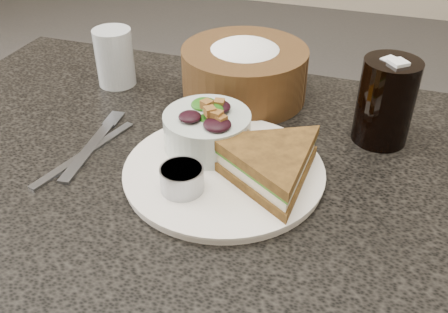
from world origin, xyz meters
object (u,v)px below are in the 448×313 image
dinner_plate (224,171)px  bread_basket (245,65)px  water_glass (115,57)px  sandwich (270,164)px  dressing_ramekin (182,179)px  cola_glass (386,98)px  salad_bowl (207,125)px

dinner_plate → bread_basket: (-0.04, 0.22, 0.05)m
bread_basket → water_glass: (-0.23, -0.02, -0.01)m
sandwich → water_glass: bearing=-178.4°
sandwich → dressing_ramekin: size_ratio=3.25×
dinner_plate → water_glass: bearing=143.3°
sandwich → cola_glass: size_ratio=1.30×
cola_glass → bread_basket: bearing=164.3°
salad_bowl → cola_glass: bearing=26.6°
water_glass → salad_bowl: bearing=-34.4°
dinner_plate → bread_basket: size_ratio=1.28×
bread_basket → water_glass: bearing=-174.1°
dinner_plate → cola_glass: 0.25m
salad_bowl → dressing_ramekin: 0.10m
dinner_plate → salad_bowl: salad_bowl is taller
sandwich → cola_glass: cola_glass is taller
sandwich → water_glass: 0.38m
dressing_ramekin → water_glass: size_ratio=0.55×
dressing_ramekin → water_glass: (-0.23, 0.26, 0.02)m
sandwich → water_glass: (-0.33, 0.20, 0.01)m
water_glass → sandwich: bearing=-31.6°
dressing_ramekin → cola_glass: 0.31m
dressing_ramekin → cola_glass: bearing=44.0°
sandwich → bread_basket: bearing=147.2°
dressing_ramekin → water_glass: bearing=131.8°
cola_glass → dressing_ramekin: bearing=-136.0°
cola_glass → salad_bowl: bearing=-153.4°
bread_basket → water_glass: size_ratio=2.08×
dinner_plate → cola_glass: cola_glass is taller
salad_bowl → cola_glass: size_ratio=0.89×
bread_basket → dinner_plate: bearing=-80.3°
dressing_ramekin → water_glass: water_glass is taller
salad_bowl → water_glass: 0.27m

